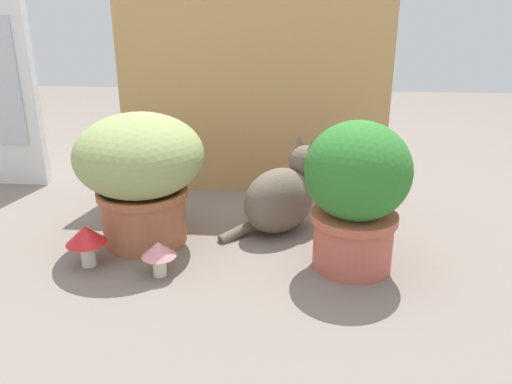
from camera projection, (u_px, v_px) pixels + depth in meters
name	position (u px, v px, depth m)	size (l,w,h in m)	color
ground_plane	(212.00, 246.00, 1.62)	(6.00, 6.00, 0.00)	slate
cardboard_backdrop	(252.00, 82.00, 1.94)	(1.04, 0.03, 0.88)	tan
window_panel_white	(2.00, 91.00, 2.05)	(0.28, 0.05, 0.78)	white
grass_planter	(141.00, 171.00, 1.58)	(0.40, 0.40, 0.42)	#AB6243
leafy_planter	(356.00, 191.00, 1.43)	(0.30, 0.30, 0.43)	#C15E4D
cat	(283.00, 196.00, 1.70)	(0.35, 0.30, 0.32)	#665A4C
mushroom_ornament_pink	(159.00, 252.00, 1.43)	(0.10, 0.10, 0.10)	silver
mushroom_ornament_red	(86.00, 237.00, 1.48)	(0.12, 0.12, 0.13)	silver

